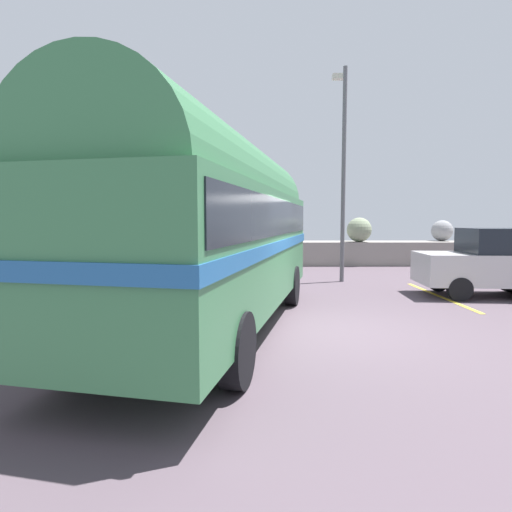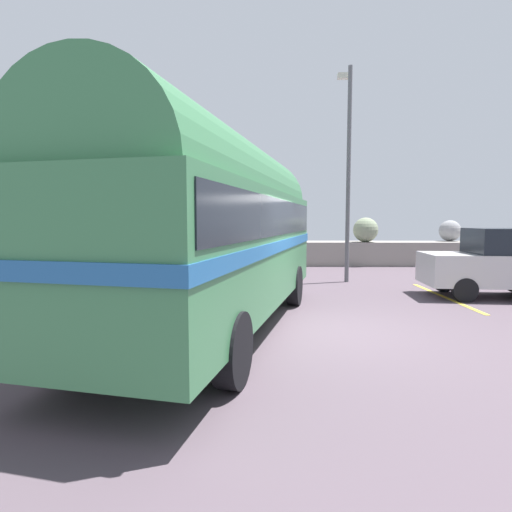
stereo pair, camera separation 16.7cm
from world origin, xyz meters
name	(u,v)px [view 2 (the right image)]	position (x,y,z in m)	size (l,w,h in m)	color
ground	(320,331)	(0.00, 0.00, 0.01)	(32.00, 26.00, 0.02)	#51444D
breakwater	(283,249)	(-0.13, 11.81, 0.73)	(31.36, 2.21, 2.43)	gray
vintage_coach	(216,223)	(-1.96, 0.06, 2.05)	(4.25, 8.90, 3.70)	black
second_coach	(31,222)	(-6.47, 1.86, 2.05)	(4.61, 8.91, 3.70)	black
parked_car_nearest	(506,262)	(5.44, 3.48, 0.97)	(4.22, 2.01, 1.86)	black
lamp_post	(348,164)	(1.73, 6.36, 3.96)	(0.44, 0.89, 7.09)	#5B5B60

